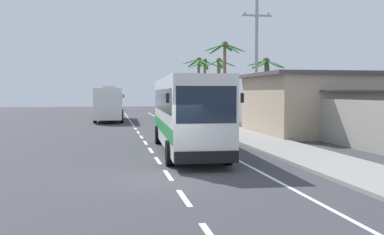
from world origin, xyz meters
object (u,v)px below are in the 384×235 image
object	(u,v)px
palm_third	(199,74)
roadside_building	(358,103)
coach_bus_far_lane	(109,103)
palm_second	(266,77)
motorcycle_beside_bus	(198,126)
pedestrian_near_kerb	(221,116)
coach_bus_foreground	(186,111)
palm_fourth	(219,79)
palm_farthest	(205,76)
utility_pole_mid	(256,60)
palm_nearest	(225,64)

from	to	relation	value
palm_third	roadside_building	distance (m)	20.55
coach_bus_far_lane	roadside_building	size ratio (longest dim) A/B	0.74
palm_second	palm_third	size ratio (longest dim) A/B	0.83
motorcycle_beside_bus	pedestrian_near_kerb	xyz separation A→B (m)	(3.30, 6.46, 0.31)
coach_bus_foreground	palm_fourth	xyz separation A→B (m)	(7.06, 21.74, 2.30)
palm_farthest	utility_pole_mid	bearing A→B (deg)	-91.55
palm_second	palm_third	bearing A→B (deg)	98.84
palm_third	palm_farthest	size ratio (longest dim) A/B	0.99
pedestrian_near_kerb	utility_pole_mid	distance (m)	7.13
pedestrian_near_kerb	palm_third	world-z (taller)	palm_third
palm_farthest	palm_fourth	bearing A→B (deg)	-91.56
palm_nearest	palm_farthest	xyz separation A→B (m)	(0.86, 12.38, -0.67)
motorcycle_beside_bus	palm_third	xyz separation A→B (m)	(3.73, 18.07, 4.34)
palm_farthest	palm_second	bearing A→B (deg)	-86.89
coach_bus_far_lane	palm_second	distance (m)	18.47
motorcycle_beside_bus	palm_farthest	size ratio (longest dim) A/B	0.28
palm_second	roadside_building	xyz separation A→B (m)	(5.64, -3.83, -2.02)
palm_nearest	palm_second	xyz separation A→B (m)	(1.84, -5.60, -1.33)
motorcycle_beside_bus	roadside_building	xyz separation A→B (m)	(11.69, -0.66, 1.49)
coach_bus_foreground	motorcycle_beside_bus	world-z (taller)	coach_bus_foreground
coach_bus_far_lane	palm_third	distance (m)	10.26
palm_nearest	palm_third	bearing A→B (deg)	92.93
pedestrian_near_kerb	palm_second	world-z (taller)	palm_second
motorcycle_beside_bus	palm_nearest	distance (m)	10.87
coach_bus_foreground	palm_nearest	size ratio (longest dim) A/B	1.61
palm_third	coach_bus_foreground	bearing A→B (deg)	-102.73
roadside_building	palm_nearest	bearing A→B (deg)	128.42
coach_bus_foreground	palm_third	size ratio (longest dim) A/B	1.78
pedestrian_near_kerb	palm_nearest	bearing A→B (deg)	18.48
roadside_building	palm_third	bearing A→B (deg)	113.02
palm_second	palm_farthest	xyz separation A→B (m)	(-0.98, 17.98, 0.66)
palm_fourth	palm_farthest	bearing A→B (deg)	88.44
pedestrian_near_kerb	palm_fourth	world-z (taller)	palm_fourth
coach_bus_foreground	palm_farthest	size ratio (longest dim) A/B	1.75
palm_fourth	palm_farthest	xyz separation A→B (m)	(0.21, 7.58, 0.51)
coach_bus_foreground	palm_farthest	distance (m)	30.33
palm_nearest	coach_bus_far_lane	bearing A→B (deg)	141.12
pedestrian_near_kerb	roadside_building	world-z (taller)	roadside_building
coach_bus_foreground	pedestrian_near_kerb	world-z (taller)	coach_bus_foreground
coach_bus_foreground	motorcycle_beside_bus	size ratio (longest dim) A/B	6.19
motorcycle_beside_bus	palm_third	world-z (taller)	palm_third
coach_bus_foreground	pedestrian_near_kerb	bearing A→B (deg)	69.41
palm_nearest	palm_third	distance (m)	9.32
palm_farthest	pedestrian_near_kerb	bearing A→B (deg)	-96.87
palm_third	coach_bus_far_lane	bearing A→B (deg)	-173.67
palm_nearest	palm_third	size ratio (longest dim) A/B	1.10
pedestrian_near_kerb	utility_pole_mid	bearing A→B (deg)	-127.61
coach_bus_foreground	palm_farthest	world-z (taller)	palm_farthest
roadside_building	palm_fourth	bearing A→B (deg)	115.62
palm_third	pedestrian_near_kerb	bearing A→B (deg)	-92.12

